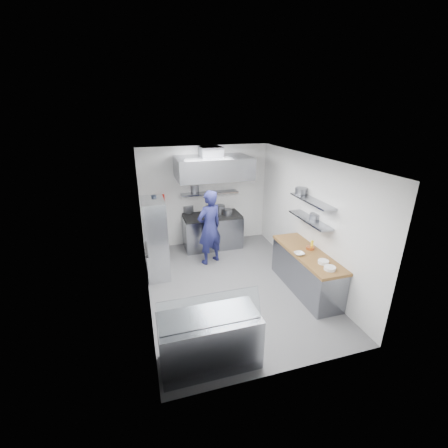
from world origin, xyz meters
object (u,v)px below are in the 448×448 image
object	(u,v)px
wire_rack	(156,239)
display_case	(209,340)
gas_range	(212,232)
chef	(210,228)

from	to	relation	value
wire_rack	display_case	world-z (taller)	wire_rack
gas_range	display_case	bearing A→B (deg)	-105.02
chef	display_case	bearing A→B (deg)	52.62
chef	wire_rack	xyz separation A→B (m)	(-1.33, -0.25, -0.03)
display_case	chef	bearing A→B (deg)	75.90
chef	display_case	world-z (taller)	chef
chef	gas_range	bearing A→B (deg)	-131.54
wire_rack	display_case	distance (m)	3.05
gas_range	display_case	world-z (taller)	gas_range
display_case	gas_range	bearing A→B (deg)	74.98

